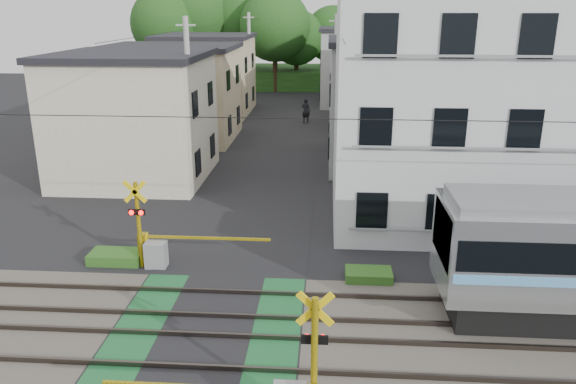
{
  "coord_description": "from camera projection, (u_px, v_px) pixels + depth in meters",
  "views": [
    {
      "loc": [
        3.16,
        -13.31,
        8.37
      ],
      "look_at": [
        1.86,
        5.0,
        2.31
      ],
      "focal_mm": 35.0,
      "sensor_mm": 36.0,
      "label": 1
    }
  ],
  "objects": [
    {
      "name": "tree_hill",
      "position": [
        295.0,
        33.0,
        59.47
      ],
      "size": [
        40.0,
        13.71,
        11.89
      ],
      "color": "#224F1A",
      "rests_on": "ground"
    },
    {
      "name": "crossing_signal_far",
      "position": [
        153.0,
        247.0,
        18.85
      ],
      "size": [
        4.74,
        0.65,
        3.09
      ],
      "color": "yellow",
      "rests_on": "ground"
    },
    {
      "name": "track_bed",
      "position": [
        208.0,
        326.0,
        15.43
      ],
      "size": [
        120.0,
        120.0,
        0.14
      ],
      "color": "#47423A",
      "rests_on": "ground"
    },
    {
      "name": "utility_poles",
      "position": [
        263.0,
        77.0,
        36.03
      ],
      "size": [
        7.9,
        42.0,
        8.0
      ],
      "color": "#A5A5A0",
      "rests_on": "ground"
    },
    {
      "name": "ground",
      "position": [
        208.0,
        327.0,
        15.44
      ],
      "size": [
        120.0,
        120.0,
        0.0
      ],
      "primitive_type": "plane",
      "color": "black"
    },
    {
      "name": "apartment_block",
      "position": [
        461.0,
        105.0,
        22.41
      ],
      "size": [
        10.2,
        8.36,
        9.3
      ],
      "color": "silver",
      "rests_on": "ground"
    },
    {
      "name": "pedestrian",
      "position": [
        306.0,
        111.0,
        42.42
      ],
      "size": [
        0.79,
        0.65,
        1.87
      ],
      "primitive_type": "imported",
      "rotation": [
        0.0,
        0.0,
        2.79
      ],
      "color": "black",
      "rests_on": "ground"
    },
    {
      "name": "houses_row",
      "position": [
        286.0,
        85.0,
        38.96
      ],
      "size": [
        22.07,
        31.35,
        6.8
      ],
      "color": "beige",
      "rests_on": "ground"
    },
    {
      "name": "weed_patches",
      "position": [
        271.0,
        325.0,
        15.18
      ],
      "size": [
        10.25,
        8.8,
        0.4
      ],
      "color": "#2D5E1E",
      "rests_on": "ground"
    },
    {
      "name": "catenary",
      "position": [
        440.0,
        205.0,
        13.91
      ],
      "size": [
        60.0,
        5.04,
        7.0
      ],
      "color": "#2D2D33",
      "rests_on": "ground"
    }
  ]
}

